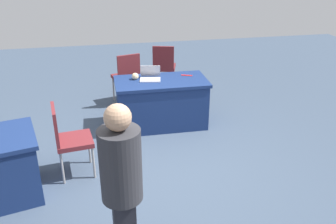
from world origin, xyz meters
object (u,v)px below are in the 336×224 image
object	(u,v)px
chair_tucked_right	(164,65)
scissors_red	(187,75)
laptop_silver	(150,77)
chair_near_front	(127,75)
table_foreground	(161,103)
yarn_ball	(135,76)
chair_tucked_left	(68,136)
person_attendee_standing	(122,186)

from	to	relation	value
chair_tucked_right	scissors_red	world-z (taller)	chair_tucked_right
laptop_silver	chair_near_front	bearing A→B (deg)	-61.76
table_foreground	scissors_red	world-z (taller)	scissors_red
yarn_ball	laptop_silver	bearing A→B (deg)	170.16
chair_tucked_left	chair_tucked_right	xyz separation A→B (m)	(-1.75, -2.77, -0.01)
chair_tucked_right	yarn_ball	bearing A→B (deg)	-100.72
laptop_silver	yarn_ball	world-z (taller)	laptop_silver
yarn_ball	scissors_red	distance (m)	0.85
chair_near_front	laptop_silver	xyz separation A→B (m)	(-0.29, 0.93, 0.25)
person_attendee_standing	laptop_silver	world-z (taller)	person_attendee_standing
person_attendee_standing	yarn_ball	world-z (taller)	person_attendee_standing
chair_near_front	scissors_red	world-z (taller)	chair_near_front
chair_near_front	chair_tucked_right	distance (m)	0.98
table_foreground	yarn_ball	world-z (taller)	yarn_ball
person_attendee_standing	scissors_red	bearing A→B (deg)	154.50
yarn_ball	table_foreground	bearing A→B (deg)	163.39
laptop_silver	scissors_red	distance (m)	0.62
person_attendee_standing	laptop_silver	size ratio (longest dim) A/B	4.44
table_foreground	person_attendee_standing	xyz separation A→B (m)	(0.86, 2.85, 0.52)
chair_tucked_right	laptop_silver	distance (m)	1.61
person_attendee_standing	chair_tucked_right	bearing A→B (deg)	162.88
laptop_silver	scissors_red	size ratio (longest dim) A/B	2.03
yarn_ball	chair_near_front	bearing A→B (deg)	-86.39
chair_near_front	laptop_silver	distance (m)	1.01
table_foreground	laptop_silver	xyz separation A→B (m)	(0.16, -0.08, 0.42)
chair_tucked_left	scissors_red	size ratio (longest dim) A/B	5.28
laptop_silver	person_attendee_standing	bearing A→B (deg)	87.52
chair_tucked_right	laptop_silver	world-z (taller)	laptop_silver
chair_tucked_left	person_attendee_standing	world-z (taller)	person_attendee_standing
table_foreground	laptop_silver	size ratio (longest dim) A/B	4.00
chair_tucked_right	person_attendee_standing	size ratio (longest dim) A/B	0.58
chair_near_front	table_foreground	bearing A→B (deg)	-80.39
person_attendee_standing	yarn_ball	distance (m)	3.01
chair_near_front	yarn_ball	size ratio (longest dim) A/B	9.05
scissors_red	person_attendee_standing	bearing A→B (deg)	-91.04
laptop_silver	table_foreground	bearing A→B (deg)	165.14
chair_tucked_right	person_attendee_standing	world-z (taller)	person_attendee_standing
table_foreground	scissors_red	xyz separation A→B (m)	(-0.45, -0.14, 0.39)
chair_tucked_left	person_attendee_standing	distance (m)	1.79
chair_tucked_left	person_attendee_standing	xyz separation A→B (m)	(-0.54, 1.66, 0.36)
table_foreground	chair_tucked_right	distance (m)	1.62
chair_near_front	chair_tucked_right	world-z (taller)	chair_near_front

